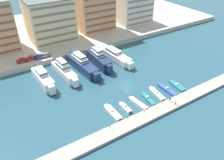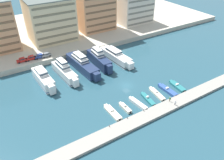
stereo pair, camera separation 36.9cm
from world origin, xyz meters
name	(u,v)px [view 1 (the left image)]	position (x,y,z in m)	size (l,w,h in m)	color
ground_plane	(127,85)	(0.00, 0.00, 0.00)	(400.00, 400.00, 0.00)	#285160
quay_promenade	(61,28)	(0.00, 65.03, 1.15)	(180.00, 70.00, 2.30)	beige
pier_dock	(158,111)	(0.00, -16.99, 0.43)	(120.00, 4.57, 0.86)	#9E998E
yacht_white_far_left	(43,79)	(-25.34, 16.77, 2.35)	(4.78, 16.93, 7.48)	white
yacht_white_left	(64,71)	(-16.94, 17.44, 2.48)	(5.12, 18.38, 8.55)	white
yacht_navy_mid_left	(82,64)	(-8.81, 18.85, 2.36)	(6.18, 22.79, 8.06)	navy
yacht_navy_center_left	(99,59)	(-1.28, 18.30, 2.72)	(4.02, 18.08, 8.94)	navy
yacht_white_center	(115,56)	(6.96, 18.32, 1.94)	(5.99, 21.04, 6.49)	white
motorboat_cream_far_left	(113,112)	(-12.25, -9.96, 0.37)	(2.36, 8.49, 1.14)	beige
motorboat_cream_left	(125,108)	(-7.81, -10.38, 0.50)	(1.66, 5.89, 1.47)	beige
motorboat_white_mid_left	(138,104)	(-3.18, -11.00, 0.55)	(2.42, 8.09, 1.09)	white
motorboat_teal_center_left	(148,99)	(1.14, -10.75, 0.45)	(2.34, 7.80, 1.42)	teal
motorboat_cream_center	(157,94)	(5.71, -10.06, 0.38)	(2.63, 8.40, 1.13)	beige
motorboat_blue_center_right	(168,90)	(10.23, -10.54, 0.49)	(2.23, 8.70, 1.39)	#33569E
motorboat_teal_mid_right	(177,86)	(15.03, -10.52, 0.43)	(2.69, 7.78, 1.25)	teal
car_red_far_left	(22,60)	(-28.91, 33.62, 3.27)	(4.11, 1.95, 1.80)	red
car_red_left	(31,58)	(-25.22, 33.58, 3.27)	(4.14, 2.00, 1.80)	red
car_blue_mid_left	(39,56)	(-21.76, 33.29, 3.27)	(4.12, 1.96, 1.80)	#28428E
car_grey_center_left	(46,55)	(-18.99, 32.98, 3.27)	(4.21, 2.16, 1.80)	slate
apartment_block_left	(50,19)	(-10.04, 50.16, 12.35)	(21.11, 18.13, 22.03)	beige
apartment_block_mid_left	(94,4)	(14.65, 50.82, 15.62)	(19.01, 13.80, 28.54)	tan
apartment_block_center_left	(133,8)	(38.98, 49.68, 10.30)	(19.51, 15.54, 17.91)	silver
pedestrian_near_edge	(175,102)	(6.30, -17.89, 1.89)	(0.24, 0.67, 1.73)	#282D3D
pedestrian_mid_deck	(170,99)	(6.04, -15.71, 1.89)	(0.37, 0.65, 1.75)	#7A6B56
bollard_west	(110,126)	(-16.44, -14.95, 1.19)	(0.20, 0.20, 0.61)	#2D2D33
bollard_west_mid	(128,117)	(-10.24, -14.95, 1.19)	(0.20, 0.20, 0.61)	#2D2D33
bollard_east_mid	(144,110)	(-4.04, -14.95, 1.19)	(0.20, 0.20, 0.61)	#2D2D33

